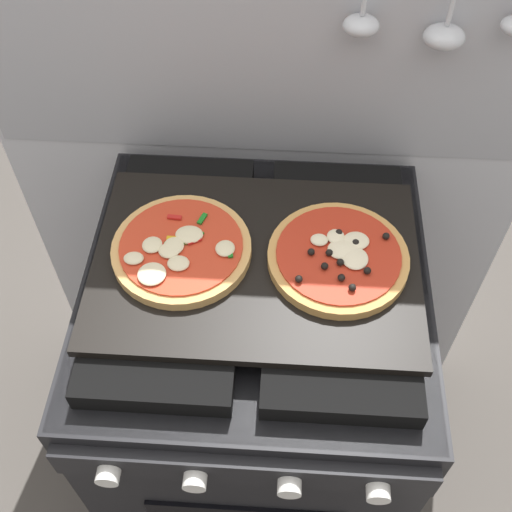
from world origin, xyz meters
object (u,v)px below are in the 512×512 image
at_px(baking_tray, 256,263).
at_px(pizza_left, 181,249).
at_px(pizza_right, 339,257).
at_px(stove, 256,388).

relative_size(baking_tray, pizza_left, 2.33).
xyz_separation_m(baking_tray, pizza_right, (0.14, 0.01, 0.02)).
relative_size(baking_tray, pizza_right, 2.33).
distance_m(stove, pizza_left, 0.49).
xyz_separation_m(stove, pizza_left, (-0.12, 0.01, 0.48)).
height_order(baking_tray, pizza_right, pizza_right).
distance_m(stove, pizza_right, 0.50).
height_order(stove, baking_tray, baking_tray).
distance_m(stove, baking_tray, 0.46).
bearing_deg(stove, pizza_right, 2.97).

